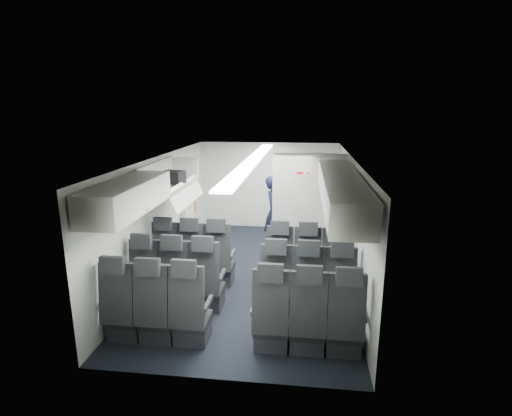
% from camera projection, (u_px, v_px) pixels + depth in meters
% --- Properties ---
extents(cabin_shell, '(3.41, 6.01, 2.16)m').
position_uv_depth(cabin_shell, '(253.00, 215.00, 7.12)').
color(cabin_shell, black).
rests_on(cabin_shell, ground).
extents(seat_row_front, '(3.33, 0.56, 1.24)m').
position_uv_depth(seat_row_front, '(249.00, 264.00, 6.79)').
color(seat_row_front, black).
rests_on(seat_row_front, cabin_shell).
extents(seat_row_mid, '(3.33, 0.56, 1.24)m').
position_uv_depth(seat_row_mid, '(241.00, 287.00, 5.92)').
color(seat_row_mid, black).
rests_on(seat_row_mid, cabin_shell).
extents(seat_row_rear, '(3.33, 0.56, 1.24)m').
position_uv_depth(seat_row_rear, '(230.00, 318.00, 5.05)').
color(seat_row_rear, black).
rests_on(seat_row_rear, cabin_shell).
extents(overhead_bin_left_rear, '(0.53, 1.80, 0.40)m').
position_uv_depth(overhead_bin_left_rear, '(127.00, 197.00, 5.18)').
color(overhead_bin_left_rear, silver).
rests_on(overhead_bin_left_rear, cabin_shell).
extents(overhead_bin_left_front_open, '(0.64, 1.70, 0.72)m').
position_uv_depth(overhead_bin_left_front_open, '(169.00, 182.00, 6.90)').
color(overhead_bin_left_front_open, '#9E9E93').
rests_on(overhead_bin_left_front_open, cabin_shell).
extents(overhead_bin_right_rear, '(0.53, 1.80, 0.40)m').
position_uv_depth(overhead_bin_right_rear, '(347.00, 203.00, 4.86)').
color(overhead_bin_right_rear, silver).
rests_on(overhead_bin_right_rear, cabin_shell).
extents(overhead_bin_right_front, '(0.53, 1.70, 0.40)m').
position_uv_depth(overhead_bin_right_front, '(336.00, 178.00, 6.54)').
color(overhead_bin_right_front, silver).
rests_on(overhead_bin_right_front, cabin_shell).
extents(bulkhead_partition, '(1.40, 0.15, 2.13)m').
position_uv_depth(bulkhead_partition, '(308.00, 208.00, 7.79)').
color(bulkhead_partition, silver).
rests_on(bulkhead_partition, cabin_shell).
extents(galley_unit, '(0.85, 0.52, 1.90)m').
position_uv_depth(galley_unit, '(306.00, 194.00, 9.67)').
color(galley_unit, '#939399').
rests_on(galley_unit, cabin_shell).
extents(boarding_door, '(0.12, 1.27, 1.86)m').
position_uv_depth(boarding_door, '(189.00, 202.00, 8.85)').
color(boarding_door, silver).
rests_on(boarding_door, cabin_shell).
extents(flight_attendant, '(0.43, 0.62, 1.61)m').
position_uv_depth(flight_attendant, '(274.00, 213.00, 8.46)').
color(flight_attendant, black).
rests_on(flight_attendant, ground).
extents(carry_on_bag, '(0.42, 0.34, 0.22)m').
position_uv_depth(carry_on_bag, '(174.00, 177.00, 6.95)').
color(carry_on_bag, black).
rests_on(carry_on_bag, overhead_bin_left_front_open).
extents(papers, '(0.21, 0.09, 0.15)m').
position_uv_depth(papers, '(283.00, 200.00, 8.32)').
color(papers, white).
rests_on(papers, flight_attendant).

